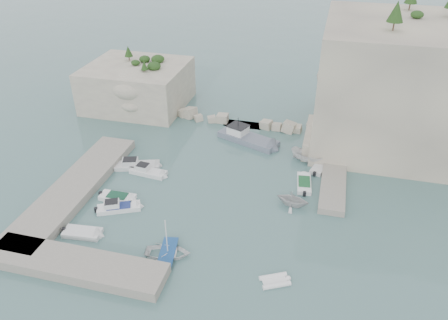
% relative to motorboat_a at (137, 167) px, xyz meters
% --- Properties ---
extents(ground, '(400.00, 400.00, 0.00)m').
position_rel_motorboat_a_xyz_m(ground, '(11.95, -6.06, 0.00)').
color(ground, slate).
rests_on(ground, ground).
extents(cliff_east, '(26.00, 22.00, 17.00)m').
position_rel_motorboat_a_xyz_m(cliff_east, '(34.95, 16.94, 8.50)').
color(cliff_east, beige).
rests_on(cliff_east, ground).
extents(cliff_terrace, '(8.00, 10.00, 2.50)m').
position_rel_motorboat_a_xyz_m(cliff_terrace, '(24.95, 11.94, 1.25)').
color(cliff_terrace, beige).
rests_on(cliff_terrace, ground).
extents(outcrop_west, '(16.00, 14.00, 7.00)m').
position_rel_motorboat_a_xyz_m(outcrop_west, '(-8.05, 18.94, 3.50)').
color(outcrop_west, beige).
rests_on(outcrop_west, ground).
extents(quay_west, '(5.00, 24.00, 1.10)m').
position_rel_motorboat_a_xyz_m(quay_west, '(-5.05, -7.06, 0.55)').
color(quay_west, '#9E9689').
rests_on(quay_west, ground).
extents(quay_south, '(18.00, 4.00, 1.10)m').
position_rel_motorboat_a_xyz_m(quay_south, '(1.95, -18.56, 0.55)').
color(quay_south, '#9E9689').
rests_on(quay_south, ground).
extents(ledge_east, '(3.00, 16.00, 0.80)m').
position_rel_motorboat_a_xyz_m(ledge_east, '(25.45, 3.94, 0.40)').
color(ledge_east, '#9E9689').
rests_on(ledge_east, ground).
extents(breakwater, '(28.00, 3.00, 1.40)m').
position_rel_motorboat_a_xyz_m(breakwater, '(10.95, 15.94, 0.70)').
color(breakwater, beige).
rests_on(breakwater, ground).
extents(motorboat_a, '(6.69, 3.80, 1.40)m').
position_rel_motorboat_a_xyz_m(motorboat_a, '(0.00, 0.00, 0.00)').
color(motorboat_a, silver).
rests_on(motorboat_a, ground).
extents(motorboat_b, '(5.42, 2.27, 1.40)m').
position_rel_motorboat_a_xyz_m(motorboat_b, '(2.07, -1.13, 0.00)').
color(motorboat_b, white).
rests_on(motorboat_b, ground).
extents(motorboat_c, '(4.68, 1.71, 0.70)m').
position_rel_motorboat_a_xyz_m(motorboat_c, '(0.68, -7.15, 0.00)').
color(motorboat_c, white).
rests_on(motorboat_c, ground).
extents(motorboat_d, '(5.54, 3.73, 1.40)m').
position_rel_motorboat_a_xyz_m(motorboat_d, '(1.75, -9.01, 0.00)').
color(motorboat_d, white).
rests_on(motorboat_d, ground).
extents(motorboat_e, '(4.56, 2.22, 0.70)m').
position_rel_motorboat_a_xyz_m(motorboat_e, '(-0.07, -13.95, 0.00)').
color(motorboat_e, silver).
rests_on(motorboat_e, ground).
extents(rowboat, '(5.10, 4.03, 0.95)m').
position_rel_motorboat_a_xyz_m(rowboat, '(9.85, -14.55, 0.00)').
color(rowboat, white).
rests_on(rowboat, ground).
extents(inflatable_dinghy, '(3.29, 2.64, 0.44)m').
position_rel_motorboat_a_xyz_m(inflatable_dinghy, '(20.83, -15.45, 0.00)').
color(inflatable_dinghy, white).
rests_on(inflatable_dinghy, ground).
extents(tender_east_a, '(4.28, 3.86, 1.99)m').
position_rel_motorboat_a_xyz_m(tender_east_a, '(20.99, -3.16, 0.00)').
color(tender_east_a, silver).
rests_on(tender_east_a, ground).
extents(tender_east_b, '(2.22, 5.08, 0.70)m').
position_rel_motorboat_a_xyz_m(tender_east_b, '(21.92, 1.32, 0.00)').
color(tender_east_b, white).
rests_on(tender_east_b, ground).
extents(tender_east_c, '(2.81, 5.03, 0.70)m').
position_rel_motorboat_a_xyz_m(tender_east_c, '(23.64, 5.89, 0.00)').
color(tender_east_c, silver).
rests_on(tender_east_c, ground).
extents(tender_east_d, '(5.24, 3.58, 1.90)m').
position_rel_motorboat_a_xyz_m(tender_east_d, '(21.78, 7.02, 0.00)').
color(tender_east_d, silver).
rests_on(tender_east_d, ground).
extents(work_boat, '(10.39, 6.44, 2.20)m').
position_rel_motorboat_a_xyz_m(work_boat, '(12.85, 10.66, 0.00)').
color(work_boat, slate).
rests_on(work_boat, ground).
extents(rowboat_mast, '(0.10, 0.10, 4.20)m').
position_rel_motorboat_a_xyz_m(rowboat_mast, '(9.85, -14.55, 2.58)').
color(rowboat_mast, white).
rests_on(rowboat_mast, rowboat).
extents(vegetation, '(53.48, 13.88, 13.40)m').
position_rel_motorboat_a_xyz_m(vegetation, '(29.78, 18.34, 17.93)').
color(vegetation, '#1E4219').
rests_on(vegetation, ground).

